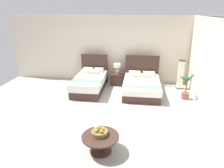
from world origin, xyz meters
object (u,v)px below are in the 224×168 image
at_px(coffee_table, 100,140).
at_px(potted_palm, 186,92).
at_px(bed_near_window, 90,82).
at_px(nightstand, 117,79).
at_px(fruit_bowl, 99,131).
at_px(floor_lamp_corner, 181,75).
at_px(bed_near_corner, 141,85).
at_px(table_lamp, 117,68).

relative_size(coffee_table, potted_palm, 0.88).
relative_size(bed_near_window, nightstand, 3.89).
relative_size(fruit_bowl, floor_lamp_corner, 0.32).
xyz_separation_m(bed_near_window, potted_palm, (3.59, -0.40, -0.06)).
bearing_deg(bed_near_window, potted_palm, -6.41).
bearing_deg(potted_palm, nightstand, 155.69).
bearing_deg(fruit_bowl, nightstand, 90.64).
xyz_separation_m(bed_near_window, nightstand, (1.00, 0.77, -0.09)).
height_order(bed_near_corner, table_lamp, bed_near_corner).
height_order(bed_near_corner, fruit_bowl, bed_near_corner).
relative_size(bed_near_window, fruit_bowl, 5.41).
bearing_deg(bed_near_window, table_lamp, 38.38).
height_order(nightstand, potted_palm, potted_palm).
bearing_deg(bed_near_corner, bed_near_window, -179.67).
xyz_separation_m(nightstand, coffee_table, (0.08, -4.40, 0.06)).
distance_m(nightstand, floor_lamp_corner, 2.60).
distance_m(bed_near_corner, coffee_table, 3.76).
relative_size(bed_near_window, potted_palm, 2.17).
xyz_separation_m(table_lamp, coffee_table, (0.08, -4.42, -0.45)).
height_order(nightstand, table_lamp, table_lamp).
bearing_deg(bed_near_window, fruit_bowl, -73.71).
distance_m(nightstand, table_lamp, 0.50).
relative_size(fruit_bowl, potted_palm, 0.40).
height_order(bed_near_window, fruit_bowl, bed_near_window).
height_order(fruit_bowl, floor_lamp_corner, floor_lamp_corner).
bearing_deg(coffee_table, bed_near_corner, 75.51).
xyz_separation_m(coffee_table, potted_palm, (2.51, 3.23, -0.03)).
bearing_deg(fruit_bowl, bed_near_corner, 74.73).
xyz_separation_m(nightstand, table_lamp, (0.00, 0.02, 0.50)).
xyz_separation_m(nightstand, floor_lamp_corner, (2.57, -0.14, 0.35)).
xyz_separation_m(nightstand, potted_palm, (2.59, -1.17, 0.03)).
distance_m(bed_near_corner, floor_lamp_corner, 1.69).
bearing_deg(potted_palm, bed_near_corner, 165.17).
bearing_deg(bed_near_corner, nightstand, 143.60).
bearing_deg(nightstand, fruit_bowl, -89.36).
bearing_deg(coffee_table, potted_palm, 52.17).
height_order(nightstand, floor_lamp_corner, floor_lamp_corner).
relative_size(table_lamp, potted_palm, 0.46).
distance_m(nightstand, potted_palm, 2.84).
distance_m(coffee_table, fruit_bowl, 0.21).
height_order(bed_near_window, potted_palm, bed_near_window).
height_order(bed_near_corner, floor_lamp_corner, bed_near_corner).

